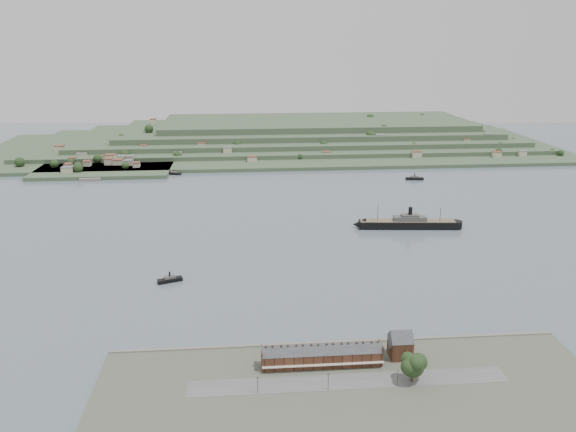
{
  "coord_description": "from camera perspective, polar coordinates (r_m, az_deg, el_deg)",
  "views": [
    {
      "loc": [
        -44.18,
        -390.01,
        145.17
      ],
      "look_at": [
        -8.95,
        30.0,
        10.7
      ],
      "focal_mm": 35.0,
      "sensor_mm": 36.0,
      "label": 1
    }
  ],
  "objects": [
    {
      "name": "near_shore",
      "position": [
        253.07,
        6.42,
        -17.16
      ],
      "size": [
        220.0,
        80.0,
        2.6
      ],
      "color": "#4C5142",
      "rests_on": "ground"
    },
    {
      "name": "ground",
      "position": [
        418.49,
        1.57,
        -2.61
      ],
      "size": [
        1400.0,
        1400.0,
        0.0
      ],
      "primitive_type": "plane",
      "color": "slate",
      "rests_on": "ground"
    },
    {
      "name": "far_peninsula",
      "position": [
        797.63,
        0.46,
        8.07
      ],
      "size": [
        760.0,
        309.0,
        30.0
      ],
      "color": "#33462E",
      "rests_on": "ground"
    },
    {
      "name": "fig_tree",
      "position": [
        255.87,
        12.67,
        -14.54
      ],
      "size": [
        12.49,
        10.82,
        13.94
      ],
      "color": "#3C2B1C",
      "rests_on": "ground"
    },
    {
      "name": "gabled_building",
      "position": [
        273.83,
        11.34,
        -12.71
      ],
      "size": [
        10.4,
        10.18,
        14.09
      ],
      "color": "#402417",
      "rests_on": "ground"
    },
    {
      "name": "terrace_row",
      "position": [
        263.78,
        3.47,
        -13.97
      ],
      "size": [
        55.6,
        9.8,
        11.07
      ],
      "color": "#402417",
      "rests_on": "ground"
    },
    {
      "name": "steamship",
      "position": [
        455.8,
        11.78,
        -0.75
      ],
      "size": [
        87.23,
        17.74,
        20.92
      ],
      "color": "black",
      "rests_on": "ground"
    },
    {
      "name": "ferry_east",
      "position": [
        615.01,
        12.74,
        3.76
      ],
      "size": [
        19.19,
        7.39,
        7.01
      ],
      "color": "black",
      "rests_on": "ground"
    },
    {
      "name": "tugboat",
      "position": [
        358.2,
        -11.9,
        -6.33
      ],
      "size": [
        15.75,
        9.07,
        6.88
      ],
      "color": "black",
      "rests_on": "ground"
    },
    {
      "name": "ferry_west",
      "position": [
        636.06,
        -11.5,
        4.28
      ],
      "size": [
        16.58,
        9.15,
        5.99
      ],
      "color": "black",
      "rests_on": "ground"
    }
  ]
}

